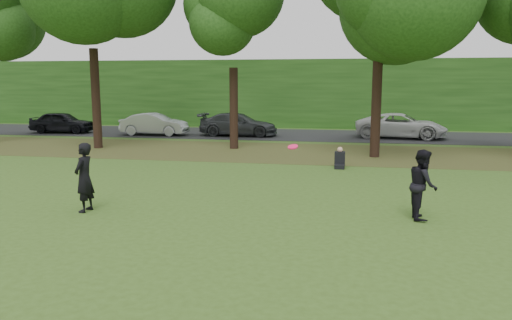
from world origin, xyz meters
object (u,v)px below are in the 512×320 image
at_px(player_right, 423,184).
at_px(frisbee, 293,147).
at_px(player_left, 84,177).
at_px(seated_person, 340,160).

height_order(player_right, frisbee, frisbee).
relative_size(player_left, seated_person, 2.24).
bearing_deg(frisbee, seated_person, 81.34).
height_order(frisbee, seated_person, frisbee).
height_order(player_left, player_right, player_left).
distance_m(player_right, seated_person, 7.60).
bearing_deg(player_right, frisbee, 88.13).
bearing_deg(seated_person, frisbee, -98.95).
relative_size(player_right, seated_person, 2.15).
height_order(player_right, seated_person, player_right).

